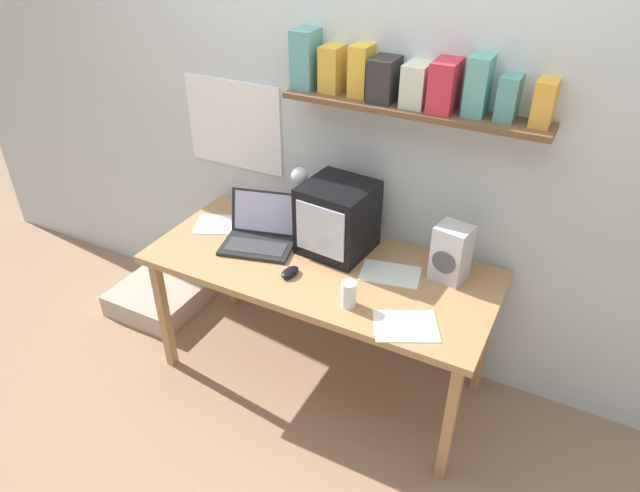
{
  "coord_description": "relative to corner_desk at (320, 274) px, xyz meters",
  "views": [
    {
      "loc": [
        1.02,
        -1.95,
        2.23
      ],
      "look_at": [
        0.0,
        0.0,
        0.82
      ],
      "focal_mm": 32.0,
      "sensor_mm": 36.0,
      "label": 1
    }
  ],
  "objects": [
    {
      "name": "computer_mouse",
      "position": [
        -0.08,
        -0.14,
        0.08
      ],
      "size": [
        0.07,
        0.11,
        0.03
      ],
      "rotation": [
        0.0,
        0.0,
        -0.11
      ],
      "color": "black",
      "rests_on": "corner_desk"
    },
    {
      "name": "corner_desk",
      "position": [
        0.0,
        0.0,
        0.0
      ],
      "size": [
        1.64,
        0.72,
        0.72
      ],
      "color": "tan",
      "rests_on": "ground_plane"
    },
    {
      "name": "back_wall",
      "position": [
        0.0,
        0.41,
        0.65
      ],
      "size": [
        5.6,
        0.24,
        2.6
      ],
      "color": "silver",
      "rests_on": "ground_plane"
    },
    {
      "name": "loose_paper_near_laptop",
      "position": [
        0.32,
        0.08,
        0.06
      ],
      "size": [
        0.3,
        0.23,
        0.0
      ],
      "rotation": [
        0.0,
        0.0,
        0.21
      ],
      "color": "silver",
      "rests_on": "corner_desk"
    },
    {
      "name": "juice_glass",
      "position": [
        0.25,
        -0.22,
        0.11
      ],
      "size": [
        0.07,
        0.07,
        0.12
      ],
      "color": "white",
      "rests_on": "corner_desk"
    },
    {
      "name": "loose_paper_near_monitor",
      "position": [
        0.51,
        -0.23,
        0.06
      ],
      "size": [
        0.32,
        0.29,
        0.0
      ],
      "rotation": [
        0.0,
        0.0,
        0.47
      ],
      "color": "white",
      "rests_on": "corner_desk"
    },
    {
      "name": "ground_plane",
      "position": [
        0.0,
        0.0,
        -0.66
      ],
      "size": [
        12.0,
        12.0,
        0.0
      ],
      "primitive_type": "plane",
      "color": "#9B785A"
    },
    {
      "name": "laptop",
      "position": [
        -0.35,
        0.04,
        0.12
      ],
      "size": [
        0.4,
        0.36,
        0.23
      ],
      "rotation": [
        0.0,
        0.0,
        0.25
      ],
      "color": "#232326",
      "rests_on": "corner_desk"
    },
    {
      "name": "space_heater",
      "position": [
        0.56,
        0.17,
        0.19
      ],
      "size": [
        0.17,
        0.16,
        0.26
      ],
      "rotation": [
        0.0,
        0.0,
        -0.18
      ],
      "color": "silver",
      "rests_on": "corner_desk"
    },
    {
      "name": "open_notebook",
      "position": [
        -0.64,
        0.07,
        0.06
      ],
      "size": [
        0.28,
        0.27,
        0.0
      ],
      "rotation": [
        0.0,
        0.0,
        0.42
      ],
      "color": "white",
      "rests_on": "corner_desk"
    },
    {
      "name": "desk_lamp",
      "position": [
        -0.22,
        0.21,
        0.3
      ],
      "size": [
        0.11,
        0.15,
        0.37
      ],
      "rotation": [
        0.0,
        0.0,
        0.24
      ],
      "color": "silver",
      "rests_on": "corner_desk"
    },
    {
      "name": "crt_monitor",
      "position": [
        0.01,
        0.16,
        0.23
      ],
      "size": [
        0.34,
        0.34,
        0.34
      ],
      "rotation": [
        0.0,
        0.0,
        -0.09
      ],
      "color": "black",
      "rests_on": "corner_desk"
    },
    {
      "name": "floor_cushion",
      "position": [
        -1.15,
        0.07,
        -0.59
      ],
      "size": [
        0.49,
        0.49,
        0.14
      ],
      "color": "#BEA892",
      "rests_on": "ground_plane"
    }
  ]
}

